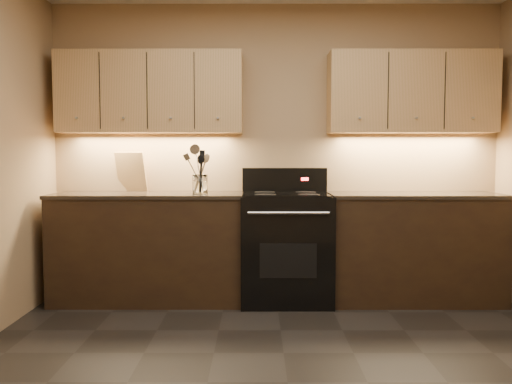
# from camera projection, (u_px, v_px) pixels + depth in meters

# --- Properties ---
(floor) EXTENTS (4.00, 4.00, 0.00)m
(floor) POSITION_uv_depth(u_px,v_px,m) (288.00, 382.00, 3.00)
(floor) COLOR black
(floor) RESTS_ON ground
(wall_back) EXTENTS (4.00, 0.04, 2.60)m
(wall_back) POSITION_uv_depth(u_px,v_px,m) (276.00, 150.00, 4.91)
(wall_back) COLOR #9A7C5B
(wall_back) RESTS_ON ground
(counter_left) EXTENTS (1.62, 0.62, 0.93)m
(counter_left) POSITION_uv_depth(u_px,v_px,m) (149.00, 247.00, 4.67)
(counter_left) COLOR black
(counter_left) RESTS_ON ground
(counter_right) EXTENTS (1.46, 0.62, 0.93)m
(counter_right) POSITION_uv_depth(u_px,v_px,m) (413.00, 247.00, 4.66)
(counter_right) COLOR black
(counter_right) RESTS_ON ground
(stove) EXTENTS (0.76, 0.68, 1.14)m
(stove) POSITION_uv_depth(u_px,v_px,m) (286.00, 246.00, 4.65)
(stove) COLOR black
(stove) RESTS_ON ground
(upper_cab_left) EXTENTS (1.60, 0.30, 0.70)m
(upper_cab_left) POSITION_uv_depth(u_px,v_px,m) (150.00, 93.00, 4.72)
(upper_cab_left) COLOR tan
(upper_cab_left) RESTS_ON wall_back
(upper_cab_right) EXTENTS (1.44, 0.30, 0.70)m
(upper_cab_right) POSITION_uv_depth(u_px,v_px,m) (412.00, 93.00, 4.72)
(upper_cab_right) COLOR tan
(upper_cab_right) RESTS_ON wall_back
(outlet_plate) EXTENTS (0.08, 0.01, 0.12)m
(outlet_plate) POSITION_uv_depth(u_px,v_px,m) (133.00, 170.00, 4.91)
(outlet_plate) COLOR #B2B5BA
(outlet_plate) RESTS_ON wall_back
(utensil_crock) EXTENTS (0.15, 0.15, 0.16)m
(utensil_crock) POSITION_uv_depth(u_px,v_px,m) (200.00, 185.00, 4.59)
(utensil_crock) COLOR white
(utensil_crock) RESTS_ON counter_left
(cutting_board) EXTENTS (0.30, 0.18, 0.36)m
(cutting_board) POSITION_uv_depth(u_px,v_px,m) (131.00, 172.00, 4.87)
(cutting_board) COLOR tan
(cutting_board) RESTS_ON counter_left
(wooden_spoon) EXTENTS (0.16, 0.11, 0.34)m
(wooden_spoon) POSITION_uv_depth(u_px,v_px,m) (196.00, 172.00, 4.58)
(wooden_spoon) COLOR tan
(wooden_spoon) RESTS_ON utensil_crock
(black_spoon) EXTENTS (0.08, 0.10, 0.32)m
(black_spoon) POSITION_uv_depth(u_px,v_px,m) (200.00, 173.00, 4.59)
(black_spoon) COLOR black
(black_spoon) RESTS_ON utensil_crock
(black_turner) EXTENTS (0.12, 0.13, 0.37)m
(black_turner) POSITION_uv_depth(u_px,v_px,m) (200.00, 170.00, 4.56)
(black_turner) COLOR black
(black_turner) RESTS_ON utensil_crock
(steel_spatula) EXTENTS (0.24, 0.13, 0.38)m
(steel_spatula) POSITION_uv_depth(u_px,v_px,m) (204.00, 170.00, 4.60)
(steel_spatula) COLOR silver
(steel_spatula) RESTS_ON utensil_crock
(steel_skimmer) EXTENTS (0.18, 0.19, 0.42)m
(steel_skimmer) POSITION_uv_depth(u_px,v_px,m) (203.00, 168.00, 4.56)
(steel_skimmer) COLOR silver
(steel_skimmer) RESTS_ON utensil_crock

